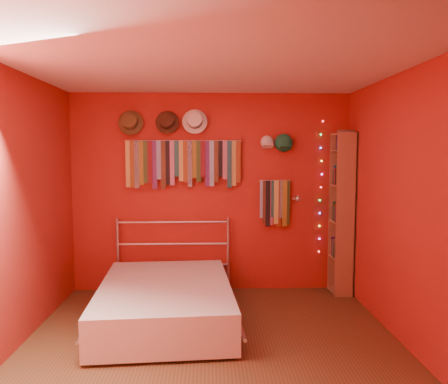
{
  "coord_description": "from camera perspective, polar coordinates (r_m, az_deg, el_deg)",
  "views": [
    {
      "loc": [
        -0.02,
        -3.77,
        1.76
      ],
      "look_at": [
        0.14,
        0.9,
        1.34
      ],
      "focal_mm": 35.0,
      "sensor_mm": 36.0,
      "label": 1
    }
  ],
  "objects": [
    {
      "name": "ground",
      "position": [
        4.16,
        -1.56,
        -19.86
      ],
      "size": [
        3.5,
        3.5,
        0.0
      ],
      "primitive_type": "plane",
      "color": "#51391B",
      "rests_on": "ground"
    },
    {
      "name": "bookshelf",
      "position": [
        5.6,
        15.53,
        -2.61
      ],
      "size": [
        0.25,
        0.34,
        2.0
      ],
      "color": "#926642",
      "rests_on": "ground"
    },
    {
      "name": "tie_rack",
      "position": [
        5.46,
        -5.47,
        3.98
      ],
      "size": [
        1.45,
        0.03,
        0.6
      ],
      "color": "silver",
      "rests_on": "back_wall"
    },
    {
      "name": "bed",
      "position": [
        4.71,
        -7.64,
        -13.93
      ],
      "size": [
        1.54,
        1.99,
        0.94
      ],
      "rotation": [
        0.0,
        0.0,
        0.06
      ],
      "color": "silver",
      "rests_on": "ground"
    },
    {
      "name": "right_wall",
      "position": [
        4.19,
        23.09,
        -2.21
      ],
      "size": [
        0.02,
        3.5,
        2.5
      ],
      "primitive_type": "cube",
      "color": "maroon",
      "rests_on": "ground"
    },
    {
      "name": "fedora_olive",
      "position": [
        5.52,
        -12.16,
        8.95
      ],
      "size": [
        0.31,
        0.17,
        0.3
      ],
      "rotation": [
        1.36,
        0.0,
        0.0
      ],
      "color": "brown",
      "rests_on": "back_wall"
    },
    {
      "name": "left_wall",
      "position": [
        4.18,
        -26.41,
        -2.36
      ],
      "size": [
        0.02,
        3.5,
        2.5
      ],
      "primitive_type": "cube",
      "color": "maroon",
      "rests_on": "ground"
    },
    {
      "name": "cap_green",
      "position": [
        5.54,
        7.8,
        6.35
      ],
      "size": [
        0.2,
        0.25,
        0.2
      ],
      "color": "#1A764A",
      "rests_on": "back_wall"
    },
    {
      "name": "reading_lamp",
      "position": [
        5.41,
        9.54,
        -0.87
      ],
      "size": [
        0.07,
        0.31,
        0.09
      ],
      "color": "silver",
      "rests_on": "back_wall"
    },
    {
      "name": "back_wall",
      "position": [
        5.54,
        -1.7,
        -0.1
      ],
      "size": [
        3.5,
        0.02,
        2.5
      ],
      "primitive_type": "cube",
      "color": "maroon",
      "rests_on": "ground"
    },
    {
      "name": "small_tie_rack",
      "position": [
        5.55,
        6.68,
        -1.23
      ],
      "size": [
        0.4,
        0.03,
        0.59
      ],
      "color": "silver",
      "rests_on": "back_wall"
    },
    {
      "name": "fedora_brown",
      "position": [
        5.46,
        -7.47,
        9.12
      ],
      "size": [
        0.29,
        0.16,
        0.28
      ],
      "rotation": [
        1.36,
        0.0,
        0.0
      ],
      "color": "#412617",
      "rests_on": "back_wall"
    },
    {
      "name": "fairy_lights",
      "position": [
        5.67,
        12.5,
        0.61
      ],
      "size": [
        0.05,
        0.02,
        1.69
      ],
      "color": "#FF3333",
      "rests_on": "back_wall"
    },
    {
      "name": "ceiling",
      "position": [
        3.84,
        -1.65,
        16.32
      ],
      "size": [
        3.5,
        3.5,
        0.02
      ],
      "primitive_type": "cube",
      "color": "white",
      "rests_on": "back_wall"
    },
    {
      "name": "cap_white",
      "position": [
        5.51,
        5.64,
        6.49
      ],
      "size": [
        0.17,
        0.22,
        0.17
      ],
      "color": "white",
      "rests_on": "back_wall"
    },
    {
      "name": "fedora_white",
      "position": [
        5.43,
        -3.85,
        9.28
      ],
      "size": [
        0.31,
        0.17,
        0.3
      ],
      "rotation": [
        1.36,
        0.0,
        0.0
      ],
      "color": "white",
      "rests_on": "back_wall"
    }
  ]
}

